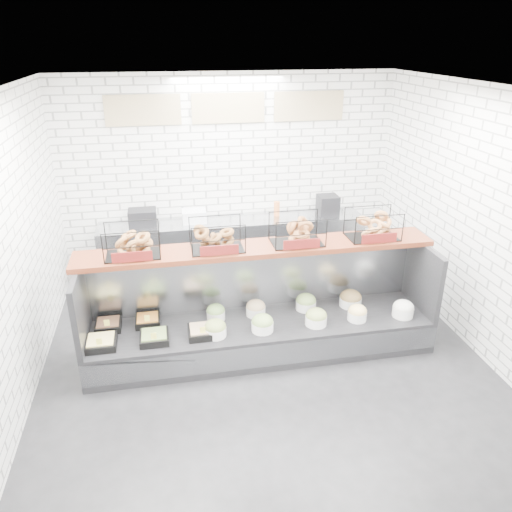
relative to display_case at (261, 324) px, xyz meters
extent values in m
plane|color=black|center=(0.00, -0.34, -0.33)|extent=(5.50, 5.50, 0.00)
cube|color=white|center=(0.00, 2.41, 1.17)|extent=(5.00, 0.02, 3.00)
cube|color=white|center=(-2.50, -0.34, 1.17)|extent=(0.02, 5.50, 3.00)
cube|color=white|center=(2.50, -0.34, 1.17)|extent=(0.02, 5.50, 3.00)
cube|color=white|center=(0.00, -0.34, 2.67)|extent=(5.00, 5.50, 0.02)
cube|color=#CDBA8E|center=(-1.20, 2.38, 2.17)|extent=(1.05, 0.03, 0.42)
cube|color=#CDBA8E|center=(0.00, 2.38, 2.17)|extent=(1.05, 0.03, 0.42)
cube|color=#CDBA8E|center=(1.20, 2.38, 2.17)|extent=(1.05, 0.03, 0.42)
cube|color=black|center=(0.00, -0.04, -0.13)|extent=(4.00, 0.90, 0.40)
cube|color=#93969B|center=(0.00, -0.48, -0.11)|extent=(4.00, 0.03, 0.28)
cube|color=#93969B|center=(0.00, 0.37, 0.47)|extent=(4.00, 0.08, 0.80)
cube|color=black|center=(-1.97, -0.04, 0.47)|extent=(0.06, 0.90, 0.80)
cube|color=black|center=(1.97, -0.04, 0.47)|extent=(0.06, 0.90, 0.80)
cube|color=black|center=(-1.79, -0.22, 0.11)|extent=(0.32, 0.32, 0.08)
cube|color=#E2CD73|center=(-1.79, -0.22, 0.15)|extent=(0.27, 0.27, 0.04)
cube|color=#FFF358|center=(-1.79, -0.33, 0.20)|extent=(0.06, 0.01, 0.08)
cube|color=black|center=(-1.74, 0.13, 0.11)|extent=(0.28, 0.28, 0.08)
cube|color=brown|center=(-1.74, 0.13, 0.15)|extent=(0.24, 0.24, 0.04)
cube|color=#FFF358|center=(-1.74, 0.03, 0.20)|extent=(0.06, 0.01, 0.08)
cube|color=black|center=(-1.23, -0.22, 0.11)|extent=(0.31, 0.31, 0.08)
cube|color=olive|center=(-1.23, -0.22, 0.15)|extent=(0.27, 0.27, 0.04)
cube|color=#FFF358|center=(-1.23, -0.33, 0.20)|extent=(0.06, 0.01, 0.08)
cube|color=black|center=(-1.30, 0.14, 0.11)|extent=(0.28, 0.28, 0.08)
cube|color=orange|center=(-1.30, 0.14, 0.15)|extent=(0.24, 0.24, 0.04)
cube|color=#FFF358|center=(-1.30, 0.05, 0.20)|extent=(0.06, 0.01, 0.08)
cube|color=black|center=(-0.70, -0.21, 0.11)|extent=(0.31, 0.31, 0.08)
cube|color=tan|center=(-0.70, -0.21, 0.15)|extent=(0.26, 0.26, 0.04)
cube|color=#FFF358|center=(-0.70, -0.32, 0.20)|extent=(0.06, 0.01, 0.08)
cylinder|color=white|center=(-0.56, -0.25, 0.13)|extent=(0.25, 0.25, 0.11)
ellipsoid|color=olive|center=(-0.56, -0.25, 0.19)|extent=(0.24, 0.24, 0.17)
cylinder|color=white|center=(-0.51, 0.10, 0.13)|extent=(0.22, 0.22, 0.11)
ellipsoid|color=#6F964C|center=(-0.51, 0.10, 0.19)|extent=(0.21, 0.21, 0.15)
cylinder|color=white|center=(-0.03, -0.24, 0.13)|extent=(0.25, 0.25, 0.11)
ellipsoid|color=#77994E|center=(-0.03, -0.24, 0.19)|extent=(0.24, 0.24, 0.17)
cylinder|color=white|center=(-0.04, 0.11, 0.13)|extent=(0.23, 0.23, 0.11)
ellipsoid|color=tan|center=(-0.04, 0.11, 0.19)|extent=(0.23, 0.23, 0.16)
cylinder|color=white|center=(0.60, -0.23, 0.13)|extent=(0.25, 0.25, 0.11)
ellipsoid|color=olive|center=(0.60, -0.23, 0.19)|extent=(0.24, 0.24, 0.17)
cylinder|color=white|center=(0.59, 0.13, 0.13)|extent=(0.25, 0.25, 0.11)
ellipsoid|color=#76944B|center=(0.59, 0.13, 0.19)|extent=(0.24, 0.24, 0.17)
cylinder|color=white|center=(1.11, -0.22, 0.13)|extent=(0.22, 0.22, 0.11)
ellipsoid|color=#E9C677|center=(1.11, -0.22, 0.19)|extent=(0.22, 0.22, 0.15)
cylinder|color=white|center=(1.15, 0.11, 0.13)|extent=(0.27, 0.27, 0.11)
ellipsoid|color=brown|center=(1.15, 0.11, 0.19)|extent=(0.26, 0.26, 0.18)
cylinder|color=white|center=(1.67, -0.24, 0.13)|extent=(0.25, 0.25, 0.11)
ellipsoid|color=silver|center=(1.67, -0.24, 0.19)|extent=(0.25, 0.25, 0.17)
cube|color=#4A1C10|center=(0.00, 0.18, 0.90)|extent=(4.10, 0.50, 0.06)
cube|color=black|center=(-1.38, 0.18, 1.10)|extent=(0.60, 0.38, 0.34)
cube|color=#5C1311|center=(-1.38, -0.02, 1.00)|extent=(0.42, 0.02, 0.11)
cube|color=black|center=(-0.46, 0.18, 1.10)|extent=(0.60, 0.38, 0.34)
cube|color=#5C1311|center=(-0.46, -0.02, 1.00)|extent=(0.42, 0.02, 0.11)
cube|color=black|center=(0.46, 0.18, 1.10)|extent=(0.60, 0.38, 0.34)
cube|color=#5C1311|center=(0.46, -0.02, 1.00)|extent=(0.42, 0.02, 0.11)
cube|color=black|center=(1.38, 0.18, 1.10)|extent=(0.60, 0.38, 0.34)
cube|color=#5C1311|center=(1.38, -0.02, 1.00)|extent=(0.42, 0.02, 0.11)
cube|color=#93969B|center=(0.00, 2.09, 0.12)|extent=(4.00, 0.60, 0.90)
cube|color=black|center=(-1.34, 2.11, 0.69)|extent=(0.40, 0.30, 0.24)
cube|color=silver|center=(-0.59, 2.12, 0.66)|extent=(0.35, 0.28, 0.18)
cylinder|color=orange|center=(0.69, 2.17, 0.68)|extent=(0.09, 0.09, 0.22)
cube|color=black|center=(1.48, 2.08, 0.72)|extent=(0.30, 0.30, 0.30)
camera|label=1|loc=(-1.01, -4.95, 3.13)|focal=35.00mm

